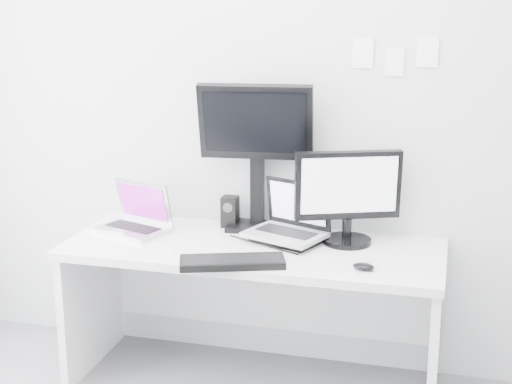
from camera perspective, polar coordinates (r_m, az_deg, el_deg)
back_wall at (r=3.82m, az=1.13°, el=6.47°), size 3.60×0.00×3.60m
desk at (r=3.77m, az=-0.22°, el=-9.29°), size 1.80×0.70×0.73m
macbook at (r=3.85m, az=-9.41°, el=-1.13°), size 0.41×0.36×0.26m
speaker at (r=3.90m, az=-1.96°, el=-1.47°), size 0.11×0.11×0.16m
dell_laptop at (r=3.63m, az=2.18°, el=-1.57°), size 0.43×0.39×0.30m
rear_monitor at (r=3.79m, az=0.02°, el=2.78°), size 0.58×0.26×0.77m
samsung_monitor at (r=3.63m, az=6.94°, el=-0.31°), size 0.56×0.41×0.47m
keyboard at (r=3.37m, az=-1.79°, el=-5.27°), size 0.49×0.31×0.03m
mouse at (r=3.35m, az=8.07°, el=-5.56°), size 0.10×0.07×0.03m
wall_note_0 at (r=3.71m, az=8.02°, el=10.28°), size 0.10×0.00×0.14m
wall_note_1 at (r=3.69m, az=10.34°, el=9.55°), size 0.09×0.00×0.13m
wall_note_2 at (r=3.68m, az=12.74°, el=10.19°), size 0.10×0.00×0.14m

